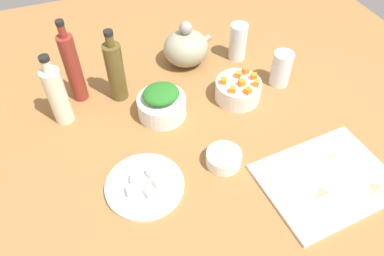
{
  "coord_description": "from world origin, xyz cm",
  "views": [
    {
      "loc": [
        -24.54,
        -64.22,
        82.45
      ],
      "look_at": [
        0.0,
        0.0,
        8.0
      ],
      "focal_mm": 34.45,
      "sensor_mm": 36.0,
      "label": 1
    }
  ],
  "objects_px": {
    "bottle_2": "(57,95)",
    "drinking_glass_0": "(238,42)",
    "plate_tofu": "(145,186)",
    "bottle_1": "(73,67)",
    "teapot": "(186,48)",
    "cutting_board": "(327,180)",
    "bowl_greens": "(162,107)",
    "bowl_small_side": "(224,158)",
    "bowl_carrots": "(238,90)",
    "bottle_0": "(115,71)",
    "drinking_glass_1": "(281,69)"
  },
  "relations": [
    {
      "from": "bowl_greens",
      "to": "bowl_carrots",
      "type": "height_order",
      "value": "bowl_greens"
    },
    {
      "from": "bottle_2",
      "to": "drinking_glass_0",
      "type": "xyz_separation_m",
      "value": [
        0.61,
        0.09,
        -0.03
      ]
    },
    {
      "from": "bottle_1",
      "to": "bottle_2",
      "type": "distance_m",
      "value": 0.1
    },
    {
      "from": "plate_tofu",
      "to": "bowl_carrots",
      "type": "bearing_deg",
      "value": 31.04
    },
    {
      "from": "bowl_greens",
      "to": "teapot",
      "type": "distance_m",
      "value": 0.27
    },
    {
      "from": "drinking_glass_0",
      "to": "bowl_greens",
      "type": "bearing_deg",
      "value": -151.69
    },
    {
      "from": "bowl_greens",
      "to": "drinking_glass_1",
      "type": "bearing_deg",
      "value": 0.6
    },
    {
      "from": "teapot",
      "to": "bottle_2",
      "type": "xyz_separation_m",
      "value": [
        -0.44,
        -0.13,
        0.03
      ]
    },
    {
      "from": "teapot",
      "to": "bowl_greens",
      "type": "bearing_deg",
      "value": -126.15
    },
    {
      "from": "bowl_greens",
      "to": "cutting_board",
      "type": "bearing_deg",
      "value": -50.01
    },
    {
      "from": "bowl_carrots",
      "to": "teapot",
      "type": "distance_m",
      "value": 0.25
    },
    {
      "from": "drinking_glass_0",
      "to": "bowl_small_side",
      "type": "bearing_deg",
      "value": -119.82
    },
    {
      "from": "drinking_glass_1",
      "to": "drinking_glass_0",
      "type": "bearing_deg",
      "value": 111.4
    },
    {
      "from": "bowl_carrots",
      "to": "drinking_glass_1",
      "type": "relative_size",
      "value": 1.23
    },
    {
      "from": "bowl_carrots",
      "to": "bowl_small_side",
      "type": "relative_size",
      "value": 1.5
    },
    {
      "from": "cutting_board",
      "to": "bowl_small_side",
      "type": "xyz_separation_m",
      "value": [
        -0.23,
        0.15,
        0.01
      ]
    },
    {
      "from": "bottle_2",
      "to": "bowl_greens",
      "type": "bearing_deg",
      "value": -17.23
    },
    {
      "from": "bottle_0",
      "to": "cutting_board",
      "type": "bearing_deg",
      "value": -50.38
    },
    {
      "from": "plate_tofu",
      "to": "bottle_2",
      "type": "height_order",
      "value": "bottle_2"
    },
    {
      "from": "drinking_glass_0",
      "to": "teapot",
      "type": "bearing_deg",
      "value": 168.97
    },
    {
      "from": "plate_tofu",
      "to": "bottle_1",
      "type": "distance_m",
      "value": 0.43
    },
    {
      "from": "cutting_board",
      "to": "bottle_0",
      "type": "relative_size",
      "value": 1.38
    },
    {
      "from": "bowl_small_side",
      "to": "drinking_glass_1",
      "type": "relative_size",
      "value": 0.82
    },
    {
      "from": "teapot",
      "to": "drinking_glass_0",
      "type": "bearing_deg",
      "value": -11.03
    },
    {
      "from": "teapot",
      "to": "drinking_glass_1",
      "type": "xyz_separation_m",
      "value": [
        0.25,
        -0.21,
        -0.0
      ]
    },
    {
      "from": "drinking_glass_1",
      "to": "cutting_board",
      "type": "bearing_deg",
      "value": -101.83
    },
    {
      "from": "bowl_small_side",
      "to": "teapot",
      "type": "bearing_deg",
      "value": 82.38
    },
    {
      "from": "bottle_2",
      "to": "drinking_glass_1",
      "type": "xyz_separation_m",
      "value": [
        0.68,
        -0.08,
        -0.04
      ]
    },
    {
      "from": "cutting_board",
      "to": "bottle_0",
      "type": "bearing_deg",
      "value": 129.62
    },
    {
      "from": "bowl_carrots",
      "to": "drinking_glass_1",
      "type": "bearing_deg",
      "value": 6.27
    },
    {
      "from": "bowl_greens",
      "to": "drinking_glass_1",
      "type": "height_order",
      "value": "drinking_glass_1"
    },
    {
      "from": "bottle_1",
      "to": "drinking_glass_1",
      "type": "distance_m",
      "value": 0.64
    },
    {
      "from": "cutting_board",
      "to": "bowl_greens",
      "type": "distance_m",
      "value": 0.5
    },
    {
      "from": "bottle_0",
      "to": "bowl_greens",
      "type": "bearing_deg",
      "value": -51.54
    },
    {
      "from": "bottle_1",
      "to": "plate_tofu",
      "type": "bearing_deg",
      "value": -76.69
    },
    {
      "from": "bottle_0",
      "to": "bottle_2",
      "type": "height_order",
      "value": "bottle_0"
    },
    {
      "from": "bowl_small_side",
      "to": "bottle_2",
      "type": "relative_size",
      "value": 0.42
    },
    {
      "from": "teapot",
      "to": "bottle_1",
      "type": "distance_m",
      "value": 0.38
    },
    {
      "from": "bowl_small_side",
      "to": "bottle_2",
      "type": "xyz_separation_m",
      "value": [
        -0.38,
        0.32,
        0.08
      ]
    },
    {
      "from": "cutting_board",
      "to": "drinking_glass_0",
      "type": "relative_size",
      "value": 2.54
    },
    {
      "from": "bottle_2",
      "to": "drinking_glass_1",
      "type": "relative_size",
      "value": 1.97
    },
    {
      "from": "teapot",
      "to": "bottle_2",
      "type": "relative_size",
      "value": 0.75
    },
    {
      "from": "cutting_board",
      "to": "plate_tofu",
      "type": "bearing_deg",
      "value": 161.4
    },
    {
      "from": "teapot",
      "to": "drinking_glass_0",
      "type": "height_order",
      "value": "teapot"
    },
    {
      "from": "bottle_0",
      "to": "plate_tofu",
      "type": "bearing_deg",
      "value": -93.43
    },
    {
      "from": "teapot",
      "to": "cutting_board",
      "type": "bearing_deg",
      "value": -74.58
    },
    {
      "from": "bottle_0",
      "to": "bottle_1",
      "type": "xyz_separation_m",
      "value": [
        -0.12,
        0.04,
        0.02
      ]
    },
    {
      "from": "plate_tofu",
      "to": "bottle_2",
      "type": "distance_m",
      "value": 0.37
    },
    {
      "from": "bottle_0",
      "to": "drinking_glass_1",
      "type": "xyz_separation_m",
      "value": [
        0.5,
        -0.12,
        -0.04
      ]
    },
    {
      "from": "bowl_greens",
      "to": "bottle_0",
      "type": "xyz_separation_m",
      "value": [
        -0.1,
        0.13,
        0.07
      ]
    }
  ]
}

